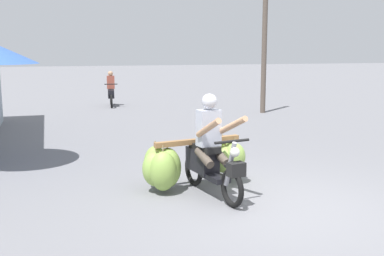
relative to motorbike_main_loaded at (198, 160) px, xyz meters
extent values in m
plane|color=slate|center=(0.86, -1.32, -0.47)|extent=(120.00, 120.00, 0.00)
torus|color=black|center=(0.19, -0.99, -0.19)|extent=(0.17, 0.57, 0.56)
torus|color=black|center=(0.00, 0.19, -0.19)|extent=(0.17, 0.57, 0.56)
cube|color=black|center=(0.11, -0.50, -0.15)|extent=(0.33, 0.59, 0.08)
cube|color=black|center=(0.04, -0.11, 0.03)|extent=(0.38, 0.68, 0.36)
cube|color=black|center=(0.06, -0.19, 0.25)|extent=(0.36, 0.63, 0.10)
cylinder|color=gray|center=(0.18, -0.94, 0.15)|extent=(0.12, 0.29, 0.69)
cylinder|color=black|center=(0.19, -0.98, 0.49)|extent=(0.56, 0.13, 0.04)
sphere|color=silver|center=(0.20, -1.05, 0.35)|extent=(0.14, 0.14, 0.14)
cube|color=black|center=(0.21, -1.09, 0.11)|extent=(0.26, 0.20, 0.20)
cube|color=black|center=(0.19, -0.99, 0.11)|extent=(0.15, 0.29, 0.04)
cube|color=olive|center=(0.02, 0.04, 0.31)|extent=(1.50, 0.35, 0.08)
cube|color=olive|center=(-0.01, 0.22, 0.28)|extent=(1.34, 0.30, 0.06)
ellipsoid|color=#8BAF4E|center=(0.59, 0.42, -0.06)|extent=(0.55, 0.53, 0.57)
cylinder|color=#998459|center=(0.59, 0.42, 0.25)|extent=(0.02, 0.02, 0.13)
ellipsoid|color=#88AC4B|center=(0.54, 0.15, -0.06)|extent=(0.46, 0.41, 0.47)
cylinder|color=#998459|center=(0.54, 0.15, 0.23)|extent=(0.02, 0.02, 0.17)
ellipsoid|color=#81A544|center=(0.69, 0.26, -0.09)|extent=(0.53, 0.50, 0.63)
cylinder|color=#998459|center=(0.69, 0.26, 0.26)|extent=(0.02, 0.02, 0.12)
ellipsoid|color=#87AA4A|center=(-0.61, -0.15, -0.10)|extent=(0.47, 0.43, 0.62)
cylinder|color=#998459|center=(-0.61, -0.15, 0.25)|extent=(0.02, 0.02, 0.13)
ellipsoid|color=#8BAF4E|center=(-0.69, 0.02, -0.09)|extent=(0.55, 0.53, 0.57)
cylinder|color=#998459|center=(-0.69, 0.02, 0.24)|extent=(0.02, 0.02, 0.15)
ellipsoid|color=#84A746|center=(-0.65, 0.21, -0.04)|extent=(0.45, 0.42, 0.55)
cylinder|color=#998459|center=(-0.65, 0.21, 0.26)|extent=(0.02, 0.02, 0.11)
ellipsoid|color=#8CAF4E|center=(0.67, 0.07, -0.01)|extent=(0.37, 0.33, 0.47)
cylinder|color=#998459|center=(0.67, 0.07, 0.26)|extent=(0.02, 0.02, 0.12)
ellipsoid|color=#87AB4A|center=(-0.51, -0.03, -0.08)|extent=(0.46, 0.42, 0.64)
cylinder|color=#998459|center=(-0.51, -0.03, 0.26)|extent=(0.02, 0.02, 0.11)
cube|color=#B2B7C6|center=(0.08, -0.30, 0.58)|extent=(0.37, 0.27, 0.56)
sphere|color=silver|center=(0.08, -0.32, 0.99)|extent=(0.24, 0.24, 0.24)
cylinder|color=tan|center=(0.33, -0.61, 0.64)|extent=(0.26, 0.72, 0.39)
cylinder|color=tan|center=(-0.06, -0.67, 0.64)|extent=(0.16, 0.72, 0.39)
cylinder|color=#4C4238|center=(0.24, -0.40, 0.15)|extent=(0.20, 0.45, 0.27)
cylinder|color=#4C4238|center=(-0.04, -0.45, 0.15)|extent=(0.20, 0.45, 0.27)
torus|color=black|center=(0.09, 11.00, -0.21)|extent=(0.14, 0.53, 0.52)
torus|color=black|center=(0.22, 12.09, -0.21)|extent=(0.14, 0.53, 0.52)
cube|color=black|center=(0.17, 11.64, 0.03)|extent=(0.34, 0.92, 0.32)
cylinder|color=black|center=(0.10, 11.05, 0.45)|extent=(0.50, 0.09, 0.04)
cube|color=#994738|center=(0.17, 11.66, 0.48)|extent=(0.32, 0.23, 0.52)
sphere|color=tan|center=(0.17, 11.64, 0.83)|extent=(0.20, 0.20, 0.20)
cylinder|color=brown|center=(5.09, 8.00, 2.05)|extent=(0.18, 0.18, 5.06)
camera|label=1|loc=(-2.26, -6.86, 1.76)|focal=43.01mm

